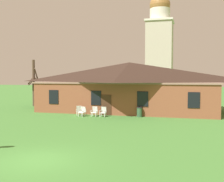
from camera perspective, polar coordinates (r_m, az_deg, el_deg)
ground_plane at (r=13.97m, az=-14.98°, el=-13.66°), size 200.00×200.00×0.00m
brick_building at (r=32.79m, az=3.58°, el=1.08°), size 20.15×10.40×5.63m
dome_tower at (r=54.17m, az=9.75°, el=8.64°), size 5.18×5.18×20.27m
lawn_chair_by_porch at (r=28.63m, az=-6.79°, el=-3.98°), size 0.81×0.85×0.96m
lawn_chair_near_door at (r=27.83m, az=-6.09°, el=-4.18°), size 0.74×0.79×0.96m
lawn_chair_left_end at (r=27.79m, az=-3.62°, el=-4.18°), size 0.66×0.69×0.96m
lawn_chair_middle at (r=27.52m, az=-1.81°, el=-4.25°), size 0.64×0.67×0.96m
bare_tree_beside_building at (r=38.46m, az=-15.83°, el=1.70°), size 1.32×1.32×6.18m
trash_bin at (r=27.38m, az=5.67°, el=-4.30°), size 0.56×0.56×0.98m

